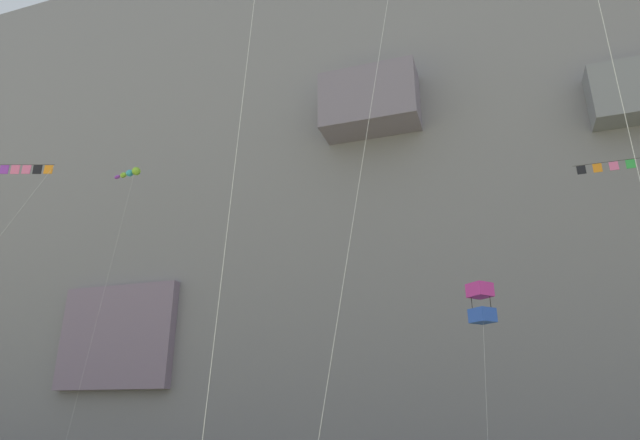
# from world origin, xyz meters

# --- Properties ---
(cliff_face) EXTENTS (180.00, 28.28, 57.41)m
(cliff_face) POSITION_xyz_m (-0.02, 57.29, 28.68)
(cliff_face) COLOR gray
(cliff_face) RESTS_ON ground
(kite_banner_mid_right) EXTENTS (5.81, 5.61, 18.93)m
(kite_banner_mid_right) POSITION_xyz_m (17.85, 36.73, 18.09)
(kite_banner_mid_right) COLOR black
(kite_banner_mid_right) RESTS_ON ground
(kite_banner_mid_left) EXTENTS (4.58, 5.79, 17.97)m
(kite_banner_mid_left) POSITION_xyz_m (-18.22, 23.45, 17.21)
(kite_banner_mid_left) COLOR black
(kite_banner_mid_left) RESTS_ON ground
(kite_box_low_center) EXTENTS (1.32, 3.09, 9.27)m
(kite_box_low_center) POSITION_xyz_m (8.42, 27.23, 8.34)
(kite_box_low_center) COLOR #CC3399
(kite_box_low_center) RESTS_ON ground
(kite_windsock_upper_mid) EXTENTS (3.64, 2.23, 25.19)m
(kite_windsock_upper_mid) POSITION_xyz_m (-22.27, 38.79, 24.76)
(kite_windsock_upper_mid) COLOR #8CCC33
(kite_windsock_upper_mid) RESTS_ON ground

